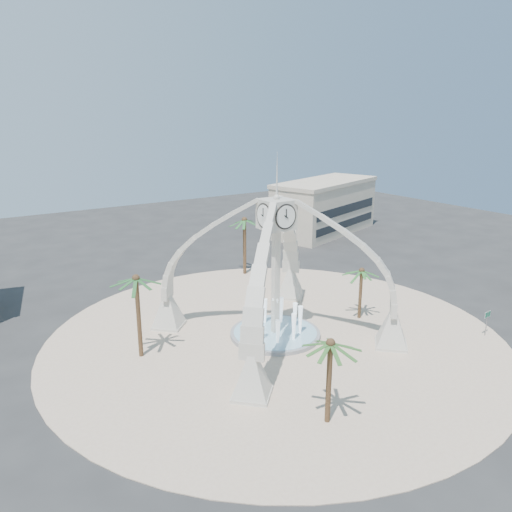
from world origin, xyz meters
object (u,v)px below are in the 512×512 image
palm_north (244,221)px  palm_south (331,344)px  fountain (275,333)px  palm_east (362,271)px  palm_west (136,280)px  clock_tower (276,267)px  street_sign (487,318)px

palm_north → palm_south: (-11.89, -28.76, -1.21)m
fountain → palm_east: 10.22m
fountain → palm_south: (-4.67, -12.27, 5.20)m
fountain → palm_west: (-11.35, 2.93, 6.32)m
palm_north → palm_south: palm_north is taller
clock_tower → palm_west: clock_tower is taller
clock_tower → street_sign: bearing=-33.5°
palm_west → palm_south: palm_west is taller
palm_west → street_sign: 30.42m
palm_east → palm_south: (-13.77, -11.04, 0.71)m
palm_north → street_sign: 28.52m
clock_tower → palm_south: 13.17m
clock_tower → fountain: bearing=90.0°
fountain → palm_north: bearing=66.4°
palm_east → palm_north: palm_north is taller
palm_south → fountain: bearing=69.1°
clock_tower → palm_west: 11.72m
clock_tower → palm_east: (9.10, -1.23, -1.71)m
palm_south → street_sign: (20.27, 1.94, -3.73)m
palm_north → street_sign: (8.37, -26.81, -4.94)m
fountain → palm_south: size_ratio=1.27×
street_sign → palm_north: bearing=104.4°
clock_tower → street_sign: (15.59, -10.32, -4.73)m
fountain → palm_north: (7.22, 16.49, 6.41)m
palm_west → palm_north: palm_north is taller
palm_south → street_sign: bearing=5.5°
fountain → palm_south: palm_south is taller
clock_tower → fountain: clock_tower is taller
palm_north → palm_south: size_ratio=1.21×
palm_east → palm_west: 20.95m
palm_east → palm_south: 17.67m
clock_tower → fountain: 6.20m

